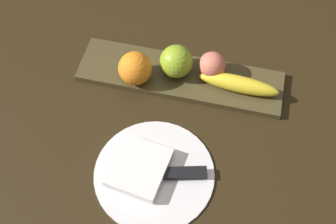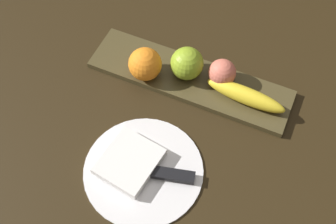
{
  "view_description": "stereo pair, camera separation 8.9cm",
  "coord_description": "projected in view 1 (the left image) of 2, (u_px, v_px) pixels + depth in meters",
  "views": [
    {
      "loc": [
        -0.13,
        0.59,
        0.8
      ],
      "look_at": [
        -0.02,
        0.13,
        0.05
      ],
      "focal_mm": 45.63,
      "sensor_mm": 36.0,
      "label": 1
    },
    {
      "loc": [
        -0.21,
        0.56,
        0.8
      ],
      "look_at": [
        -0.02,
        0.13,
        0.05
      ],
      "focal_mm": 45.63,
      "sensor_mm": 36.0,
      "label": 2
    }
  ],
  "objects": [
    {
      "name": "ground_plane",
      "position": [
        173.0,
        75.0,
        1.0
      ],
      "size": [
        2.4,
        2.4,
        0.0
      ],
      "primitive_type": "plane",
      "color": "black"
    },
    {
      "name": "fruit_tray",
      "position": [
        180.0,
        77.0,
        0.99
      ],
      "size": [
        0.47,
        0.12,
        0.02
      ],
      "primitive_type": "cube",
      "color": "#493F23",
      "rests_on": "ground_plane"
    },
    {
      "name": "apple",
      "position": [
        176.0,
        63.0,
        0.95
      ],
      "size": [
        0.08,
        0.08,
        0.08
      ],
      "primitive_type": "sphere",
      "color": "#8CAC26",
      "rests_on": "fruit_tray"
    },
    {
      "name": "banana",
      "position": [
        239.0,
        84.0,
        0.95
      ],
      "size": [
        0.18,
        0.05,
        0.04
      ],
      "primitive_type": "ellipsoid",
      "rotation": [
        0.0,
        0.0,
        3.09
      ],
      "color": "yellow",
      "rests_on": "fruit_tray"
    },
    {
      "name": "orange_near_apple",
      "position": [
        135.0,
        68.0,
        0.95
      ],
      "size": [
        0.08,
        0.08,
        0.08
      ],
      "primitive_type": "sphere",
      "color": "orange",
      "rests_on": "fruit_tray"
    },
    {
      "name": "peach",
      "position": [
        212.0,
        65.0,
        0.96
      ],
      "size": [
        0.06,
        0.06,
        0.06
      ],
      "primitive_type": "sphere",
      "color": "#DD6E58",
      "rests_on": "fruit_tray"
    },
    {
      "name": "dinner_plate",
      "position": [
        154.0,
        173.0,
        0.86
      ],
      "size": [
        0.25,
        0.25,
        0.01
      ],
      "primitive_type": "cylinder",
      "color": "white",
      "rests_on": "ground_plane"
    },
    {
      "name": "folded_napkin",
      "position": [
        139.0,
        167.0,
        0.86
      ],
      "size": [
        0.12,
        0.13,
        0.02
      ],
      "primitive_type": "cube",
      "rotation": [
        0.0,
        0.0,
        -0.14
      ],
      "color": "white",
      "rests_on": "dinner_plate"
    },
    {
      "name": "knife",
      "position": [
        177.0,
        173.0,
        0.85
      ],
      "size": [
        0.18,
        0.07,
        0.01
      ],
      "rotation": [
        0.0,
        0.0,
        0.25
      ],
      "color": "silver",
      "rests_on": "dinner_plate"
    }
  ]
}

